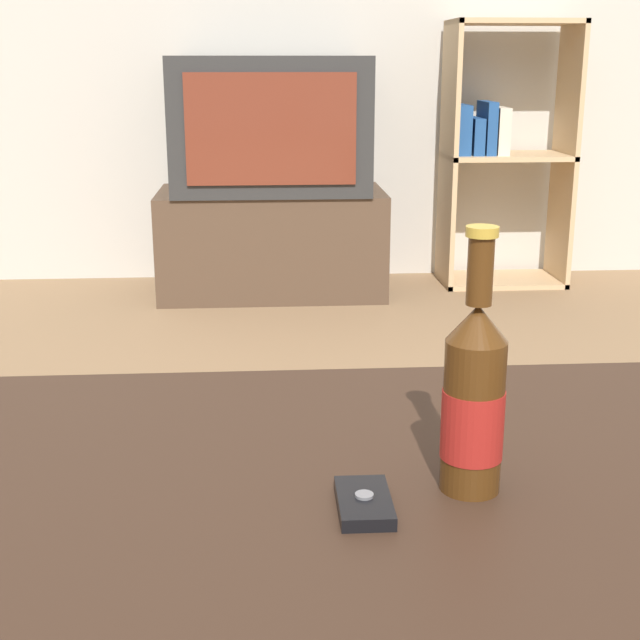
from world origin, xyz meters
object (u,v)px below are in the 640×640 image
Objects in this scene: cell_phone at (364,503)px; television at (270,125)px; tv_stand at (272,242)px; bookshelf at (500,150)px; beer_bottle at (474,399)px.

television is at bearing 91.48° from cell_phone.
tv_stand is 0.47m from television.
bookshelf is at bearing 6.22° from television.
bookshelf reaches higher than television.
bookshelf is 11.28× the size of cell_phone.
beer_bottle is (-0.78, -2.84, 0.02)m from bookshelf.
television is 0.71× the size of bookshelf.
beer_bottle is at bearing 18.48° from cell_phone.
bookshelf is 3.01m from cell_phone.
tv_stand is 9.45× the size of cell_phone.
bookshelf is at bearing 5.98° from tv_stand.
beer_bottle is 0.15m from cell_phone.
cell_phone is (0.06, -2.77, -0.18)m from television.
beer_bottle is 2.92× the size of cell_phone.
tv_stand is 2.79m from cell_phone.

